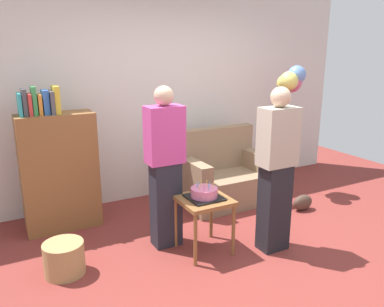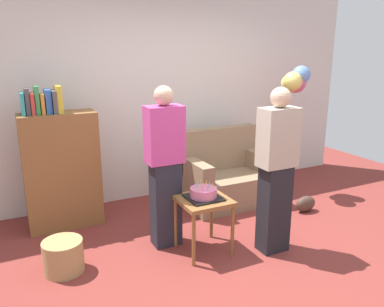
{
  "view_description": "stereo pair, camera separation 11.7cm",
  "coord_description": "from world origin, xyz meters",
  "views": [
    {
      "loc": [
        -2.0,
        -2.71,
        1.97
      ],
      "look_at": [
        -0.25,
        0.58,
        0.95
      ],
      "focal_mm": 36.22,
      "sensor_mm": 36.0,
      "label": 1
    },
    {
      "loc": [
        -1.9,
        -2.76,
        1.97
      ],
      "look_at": [
        -0.25,
        0.58,
        0.95
      ],
      "focal_mm": 36.22,
      "sensor_mm": 36.0,
      "label": 2
    }
  ],
  "objects": [
    {
      "name": "person_holding_cake",
      "position": [
        0.39,
        0.04,
        0.83
      ],
      "size": [
        0.36,
        0.22,
        1.63
      ],
      "rotation": [
        0.0,
        0.0,
        2.76
      ],
      "color": "black",
      "rests_on": "ground_plane"
    },
    {
      "name": "handbag",
      "position": [
        1.34,
        0.61,
        0.1
      ],
      "size": [
        0.28,
        0.14,
        0.2
      ],
      "primitive_type": "ellipsoid",
      "color": "#473328",
      "rests_on": "ground_plane"
    },
    {
      "name": "wall_back",
      "position": [
        0.0,
        2.05,
        1.35
      ],
      "size": [
        6.0,
        0.1,
        2.7
      ],
      "primitive_type": "cube",
      "color": "silver",
      "rests_on": "ground_plane"
    },
    {
      "name": "balloon_bunch",
      "position": [
        1.61,
        1.26,
        1.55
      ],
      "size": [
        0.45,
        0.4,
        1.74
      ],
      "color": "silver",
      "rests_on": "ground_plane"
    },
    {
      "name": "birthday_cake",
      "position": [
        -0.25,
        0.33,
        0.61
      ],
      "size": [
        0.32,
        0.32,
        0.17
      ],
      "color": "black",
      "rests_on": "side_table"
    },
    {
      "name": "person_blowing_candles",
      "position": [
        -0.52,
        0.63,
        0.83
      ],
      "size": [
        0.36,
        0.22,
        1.63
      ],
      "rotation": [
        0.0,
        0.0,
        -0.26
      ],
      "color": "#23232D",
      "rests_on": "ground_plane"
    },
    {
      "name": "ground_plane",
      "position": [
        0.0,
        0.0,
        0.0
      ],
      "size": [
        8.0,
        8.0,
        0.0
      ],
      "primitive_type": "plane",
      "color": "maroon"
    },
    {
      "name": "couch",
      "position": [
        0.61,
        1.32,
        0.34
      ],
      "size": [
        1.1,
        0.7,
        0.96
      ],
      "color": "#8C7054",
      "rests_on": "ground_plane"
    },
    {
      "name": "wicker_basket",
      "position": [
        -1.56,
        0.56,
        0.15
      ],
      "size": [
        0.36,
        0.36,
        0.3
      ],
      "primitive_type": "cylinder",
      "color": "#A88451",
      "rests_on": "ground_plane"
    },
    {
      "name": "bookshelf",
      "position": [
        -1.38,
        1.55,
        0.68
      ],
      "size": [
        0.8,
        0.36,
        1.59
      ],
      "color": "brown",
      "rests_on": "ground_plane"
    },
    {
      "name": "side_table",
      "position": [
        -0.25,
        0.33,
        0.48
      ],
      "size": [
        0.48,
        0.48,
        0.56
      ],
      "color": "brown",
      "rests_on": "ground_plane"
    }
  ]
}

